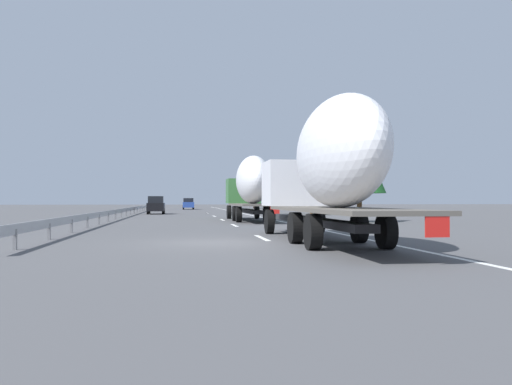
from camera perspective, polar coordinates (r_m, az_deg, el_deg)
ground_plane at (r=58.37m, az=-6.77°, el=-2.23°), size 260.00×260.00×0.00m
lane_stripe_0 at (r=20.62m, az=0.62°, el=-4.80°), size 3.20×0.20×0.01m
lane_stripe_1 at (r=31.01m, az=-2.31°, el=-3.47°), size 3.20×0.20×0.01m
lane_stripe_2 at (r=39.71m, az=-3.57°, el=-2.89°), size 3.20×0.20×0.01m
lane_stripe_3 at (r=49.07m, az=-4.42°, el=-2.50°), size 3.20×0.20×0.01m
lane_stripe_4 at (r=62.05m, az=-5.18°, el=-2.15°), size 3.20×0.20×0.01m
lane_stripe_5 at (r=60.98m, az=-5.13°, el=-2.17°), size 3.20×0.20×0.01m
edge_line_right at (r=63.72m, az=-1.92°, el=-2.12°), size 110.00×0.20×0.01m
truck_lead at (r=37.69m, az=-0.57°, el=0.78°), size 12.88×2.55×4.45m
truck_trailing at (r=18.17m, az=7.62°, el=2.84°), size 14.38×2.55×4.66m
car_black_suv at (r=57.34m, az=-10.50°, el=-1.32°), size 4.18×1.76×1.86m
car_blue_sedan at (r=85.87m, az=-7.15°, el=-1.18°), size 4.33×1.77×1.79m
road_sign at (r=63.36m, az=-0.79°, el=-0.09°), size 0.10×0.90×3.27m
tree_0 at (r=58.38m, az=5.87°, el=2.26°), size 3.09×3.09×7.54m
tree_1 at (r=95.29m, az=-0.20°, el=0.63°), size 3.41×3.41×6.19m
tree_2 at (r=54.68m, az=6.51°, el=1.35°), size 3.58×3.58×5.81m
tree_3 at (r=36.39m, az=10.84°, el=3.30°), size 3.47×3.47×6.21m
guardrail_median at (r=61.52m, az=-12.43°, el=-1.61°), size 94.00×0.10×0.76m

